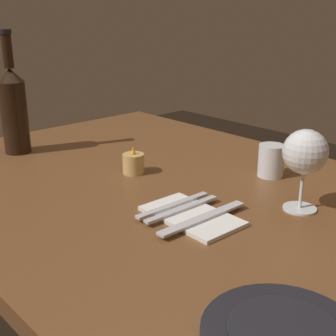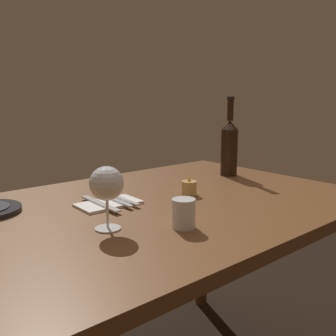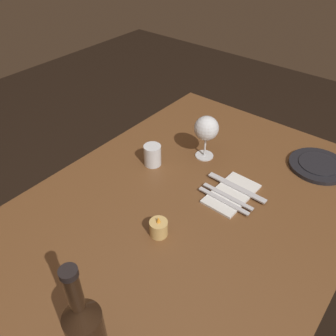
% 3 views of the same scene
% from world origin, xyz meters
% --- Properties ---
extents(ground_plane, '(6.00, 6.00, 0.00)m').
position_xyz_m(ground_plane, '(0.00, 0.00, 0.00)').
color(ground_plane, black).
extents(dining_table, '(1.30, 0.90, 0.74)m').
position_xyz_m(dining_table, '(0.00, 0.00, 0.65)').
color(dining_table, brown).
rests_on(dining_table, ground).
extents(wine_glass_left, '(0.09, 0.09, 0.16)m').
position_xyz_m(wine_glass_left, '(0.27, 0.11, 0.86)').
color(wine_glass_left, white).
rests_on(wine_glass_left, dining_table).
extents(water_tumbler, '(0.06, 0.06, 0.08)m').
position_xyz_m(water_tumbler, '(0.11, 0.23, 0.77)').
color(water_tumbler, white).
rests_on(water_tumbler, dining_table).
extents(votive_candle, '(0.05, 0.05, 0.07)m').
position_xyz_m(votive_candle, '(-0.12, -0.00, 0.76)').
color(votive_candle, '#DBB266').
rests_on(votive_candle, dining_table).
extents(dinner_plate, '(0.20, 0.20, 0.02)m').
position_xyz_m(dinner_plate, '(0.46, -0.24, 0.75)').
color(dinner_plate, black).
rests_on(dinner_plate, dining_table).
extents(folded_napkin, '(0.19, 0.12, 0.01)m').
position_xyz_m(folded_napkin, '(0.15, -0.08, 0.74)').
color(folded_napkin, white).
rests_on(folded_napkin, dining_table).
extents(fork_inner, '(0.02, 0.18, 0.00)m').
position_xyz_m(fork_inner, '(0.12, -0.08, 0.75)').
color(fork_inner, silver).
rests_on(fork_inner, folded_napkin).
extents(fork_outer, '(0.02, 0.18, 0.00)m').
position_xyz_m(fork_outer, '(0.10, -0.08, 0.75)').
color(fork_outer, silver).
rests_on(fork_outer, folded_napkin).
extents(table_knife, '(0.03, 0.21, 0.00)m').
position_xyz_m(table_knife, '(0.18, -0.08, 0.75)').
color(table_knife, silver).
rests_on(table_knife, folded_napkin).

